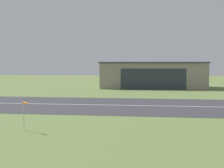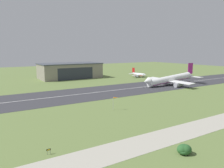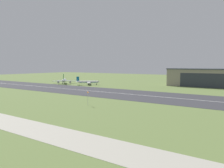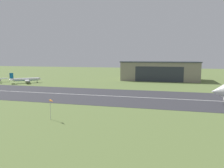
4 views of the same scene
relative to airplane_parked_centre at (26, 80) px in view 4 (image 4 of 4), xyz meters
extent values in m
cube|color=#333338|center=(57.55, -36.95, -2.72)|extent=(453.72, 46.03, 0.06)
cube|color=silver|center=(57.55, -36.95, -2.68)|extent=(408.34, 0.70, 0.01)
cube|color=gray|center=(97.65, 49.82, 4.87)|extent=(62.90, 31.84, 15.25)
cube|color=#424751|center=(97.65, 49.82, 12.95)|extent=(63.90, 32.84, 0.90)
cube|color=#2D333D|center=(97.65, 33.85, 3.35)|extent=(37.74, 0.12, 12.20)
cone|color=white|center=(126.13, -41.59, 2.42)|extent=(5.85, 5.97, 6.34)
cylinder|color=white|center=(0.25, 0.20, 0.09)|extent=(15.55, 13.37, 2.37)
cone|color=white|center=(8.10, 6.65, 0.09)|extent=(3.15, 3.18, 2.37)
cone|color=white|center=(-7.88, -6.47, 0.52)|extent=(3.55, 3.45, 2.13)
cube|color=black|center=(7.19, 5.91, 0.57)|extent=(2.13, 2.25, 0.44)
cube|color=#146B9E|center=(0.25, 0.20, -0.56)|extent=(14.07, 12.13, 0.20)
cube|color=white|center=(3.50, -3.19, -0.32)|extent=(6.59, 7.17, 0.40)
cylinder|color=#A8A8B2|center=(3.58, -2.40, -1.30)|extent=(3.31, 3.09, 1.47)
cube|color=white|center=(-2.45, 4.05, -0.32)|extent=(6.59, 7.17, 0.40)
cylinder|color=#A8A8B2|center=(-1.66, 3.97, -1.30)|extent=(3.31, 3.09, 1.47)
cube|color=#146B9E|center=(-7.55, -6.20, 3.29)|extent=(2.17, 1.85, 4.02)
cube|color=white|center=(-5.95, -8.77, 0.45)|extent=(4.04, 4.23, 0.24)
cube|color=white|center=(-9.76, -4.14, 0.45)|extent=(4.04, 4.23, 0.24)
cylinder|color=black|center=(6.35, 5.21, -1.92)|extent=(0.24, 0.24, 1.66)
cylinder|color=black|center=(6.35, 5.21, -2.53)|extent=(0.84, 0.84, 0.44)
cylinder|color=black|center=(1.04, -0.98, -1.92)|extent=(0.24, 0.24, 1.66)
cylinder|color=black|center=(1.04, -0.98, -2.53)|extent=(0.84, 0.84, 0.44)
cylinder|color=black|center=(-0.76, 1.21, -1.92)|extent=(0.24, 0.24, 1.66)
cylinder|color=black|center=(-0.76, 1.21, -2.53)|extent=(0.84, 0.84, 0.44)
cube|color=silver|center=(-23.66, 0.99, 0.03)|extent=(9.51, 8.65, 0.40)
cylinder|color=#A8A8B2|center=(-24.60, 0.79, -1.20)|extent=(4.15, 4.37, 1.95)
cylinder|color=#B7B7BC|center=(69.27, -82.27, 0.52)|extent=(0.14, 0.14, 6.54)
cone|color=orange|center=(70.35, -83.13, 3.54)|extent=(2.30, 2.00, 0.60)
camera|label=1|loc=(97.62, -147.56, 12.15)|focal=50.00mm
camera|label=2|loc=(12.39, -172.51, 27.00)|focal=35.00mm
camera|label=3|loc=(136.69, -161.70, 16.62)|focal=35.00mm
camera|label=4|loc=(105.58, -142.97, 17.25)|focal=35.00mm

